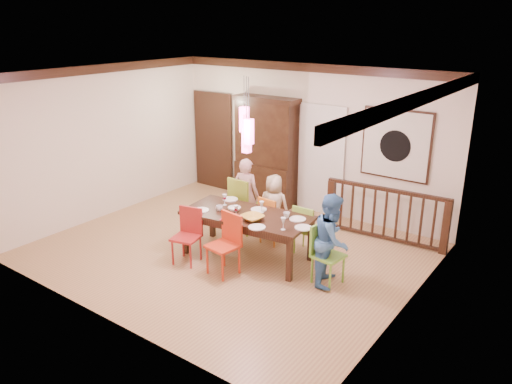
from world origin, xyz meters
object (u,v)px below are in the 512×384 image
Objects in this scene: chair_end_right at (329,251)px; china_hutch at (266,151)px; balustrade at (385,213)px; chair_far_left at (246,200)px; person_end_right at (332,240)px; dining_table at (247,219)px; person_far_left at (246,195)px; person_far_mid at (274,206)px.

china_hutch is at bearing 58.11° from chair_end_right.
balustrade is (0.07, 1.93, -0.01)m from chair_end_right.
chair_far_left is at bearing 77.14° from chair_end_right.
person_end_right is (2.15, -0.78, 0.10)m from chair_far_left.
chair_far_left is 1.15× the size of chair_end_right.
person_far_left is (-0.66, 0.84, 0.02)m from dining_table.
dining_table is 1.49m from person_end_right.
person_far_mid is at bearing 176.37° from person_far_left.
china_hutch is (-1.23, 2.28, 0.45)m from dining_table.
china_hutch is at bearing 111.92° from dining_table.
dining_table is 2.63m from china_hutch.
balustrade is (2.20, 1.11, -0.09)m from chair_far_left.
person_far_mid is at bearing 68.63° from chair_end_right.
chair_far_left reaches higher than dining_table.
person_end_right is at bearing -39.41° from china_hutch.
balustrade reaches higher than chair_end_right.
china_hutch is at bearing -64.43° from person_far_mid.
balustrade is 1.94m from person_far_mid.
person_far_left is at bearing -71.87° from chair_far_left.
dining_table is 2.41× the size of chair_end_right.
china_hutch reaches higher than chair_end_right.
dining_table is at bearing 75.81° from person_end_right.
person_far_mid is (-0.10, 0.90, -0.09)m from dining_table.
china_hutch is (-0.58, 1.45, 0.53)m from chair_far_left.
balustrade is at bearing -149.06° from chair_far_left.
dining_table is 0.91m from person_far_mid.
person_far_mid is at bearing 89.65° from dining_table.
balustrade is 1.58× the size of person_end_right.
dining_table is 1.48m from chair_end_right.
chair_end_right is 0.40× the size of china_hutch.
person_far_left reaches higher than chair_end_right.
person_end_right is at bearing -28.48° from chair_end_right.
chair_far_left reaches higher than balustrade.
balustrade is 1.88× the size of person_far_mid.
person_end_right is at bearing 164.11° from chair_far_left.
person_far_left is at bearing 76.80° from chair_end_right.
china_hutch reaches higher than dining_table.
person_far_mid reaches higher than chair_end_right.
person_end_right reaches higher than person_far_mid.
balustrade is at bearing -7.11° from china_hutch.
chair_far_left is 0.10m from person_far_left.
dining_table is 0.99× the size of balustrade.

